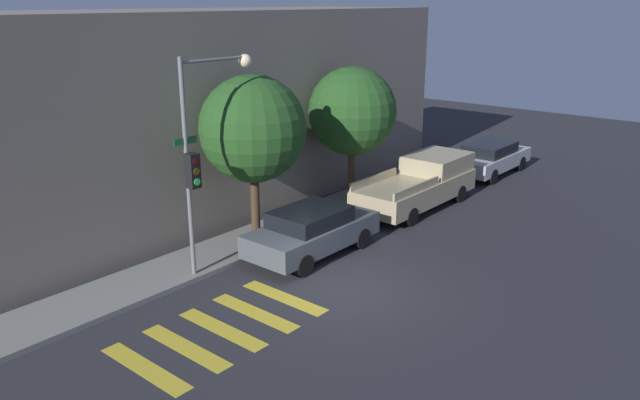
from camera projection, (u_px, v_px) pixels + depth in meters
ground_plane at (340, 289)px, 16.20m from camera, size 60.00×60.00×0.00m
sidewalk at (232, 248)px, 18.73m from camera, size 26.00×1.91×0.14m
building_row at (138, 120)px, 20.37m from camera, size 26.00×6.00×6.86m
crosswalk at (222, 329)px, 14.25m from camera, size 4.60×2.60×0.00m
traffic_light_pole at (203, 141)px, 16.05m from camera, size 2.68×0.56×5.87m
sedan_near_corner at (312, 230)px, 18.21m from camera, size 4.25×1.85×1.43m
pickup_truck at (421, 183)px, 22.55m from camera, size 5.43×2.01×1.71m
sedan_middle at (490, 157)px, 26.71m from camera, size 4.51×1.81×1.37m
tree_near_corner at (253, 129)px, 18.16m from camera, size 3.16×3.16×5.17m
tree_midblock at (352, 111)px, 21.68m from camera, size 3.08×3.08×5.03m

